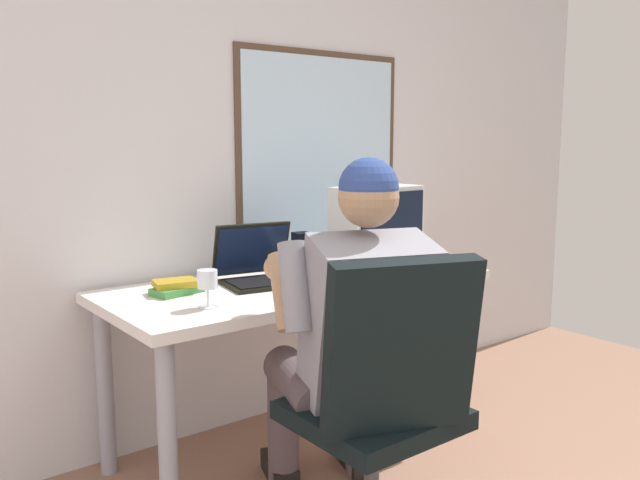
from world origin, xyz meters
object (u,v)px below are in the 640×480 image
at_px(desk, 299,301).
at_px(wine_glass, 207,282).
at_px(person_seated, 352,337).
at_px(laptop, 259,267).
at_px(book_stack, 176,287).
at_px(desk_speaker, 302,252).
at_px(office_chair, 386,392).
at_px(cd_case, 342,282).
at_px(crt_monitor, 377,221).

xyz_separation_m(desk, wine_glass, (-0.52, -0.17, 0.18)).
bearing_deg(person_seated, laptop, 84.62).
bearing_deg(book_stack, desk_speaker, 4.50).
height_order(desk_speaker, book_stack, desk_speaker).
bearing_deg(laptop, desk_speaker, 12.67).
distance_m(laptop, desk_speaker, 0.27).
bearing_deg(person_seated, office_chair, -107.27).
height_order(office_chair, wine_glass, office_chair).
distance_m(laptop, wine_glass, 0.46).
height_order(wine_glass, desk_speaker, desk_speaker).
bearing_deg(cd_case, book_stack, 158.67).
xyz_separation_m(desk, cd_case, (0.11, -0.15, 0.10)).
bearing_deg(book_stack, laptop, -1.42).
bearing_deg(office_chair, book_stack, 104.21).
height_order(desk, wine_glass, wine_glass).
bearing_deg(cd_case, crt_monitor, 23.84).
bearing_deg(wine_glass, book_stack, 89.13).
height_order(laptop, desk_speaker, laptop).
bearing_deg(laptop, crt_monitor, -8.67).
distance_m(book_stack, cd_case, 0.68).
distance_m(crt_monitor, cd_case, 0.42).
xyz_separation_m(desk, person_seated, (-0.20, -0.58, 0.02)).
xyz_separation_m(desk_speaker, cd_case, (-0.01, -0.30, -0.08)).
height_order(office_chair, desk_speaker, office_chair).
bearing_deg(book_stack, office_chair, -75.79).
height_order(crt_monitor, wine_glass, crt_monitor).
height_order(laptop, book_stack, laptop).
distance_m(person_seated, crt_monitor, 0.92).
relative_size(laptop, book_stack, 1.86).
xyz_separation_m(crt_monitor, laptop, (-0.59, 0.09, -0.16)).
xyz_separation_m(wine_glass, book_stack, (0.00, 0.26, -0.07)).
bearing_deg(laptop, desk, -32.19).
bearing_deg(crt_monitor, laptop, 171.33).
xyz_separation_m(laptop, wine_glass, (-0.38, -0.25, 0.03)).
height_order(office_chair, cd_case, office_chair).
bearing_deg(desk_speaker, office_chair, -112.53).
relative_size(desk, person_seated, 1.28).
bearing_deg(desk, cd_case, -52.63).
relative_size(office_chair, laptop, 2.62).
bearing_deg(person_seated, book_stack, 114.66).
height_order(person_seated, laptop, person_seated).
relative_size(wine_glass, desk_speaker, 0.77).
xyz_separation_m(person_seated, crt_monitor, (0.65, 0.58, 0.29)).
xyz_separation_m(office_chair, person_seated, (0.08, 0.25, 0.10)).
height_order(person_seated, wine_glass, person_seated).
distance_m(laptop, book_stack, 0.38).
distance_m(desk_speaker, book_stack, 0.65).
bearing_deg(cd_case, laptop, 136.96).
bearing_deg(desk_speaker, person_seated, -114.23).
bearing_deg(book_stack, person_seated, -65.34).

